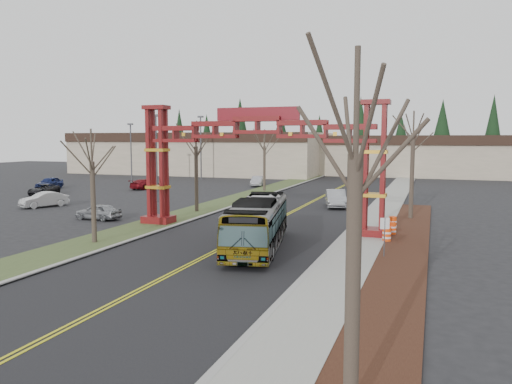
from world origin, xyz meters
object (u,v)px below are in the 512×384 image
at_px(street_sign, 385,229).
at_px(barrel_north, 393,224).
at_px(retail_building_west, 204,153).
at_px(light_pole_near, 156,152).
at_px(bare_tree_right_near, 356,156).
at_px(bare_tree_median_far, 264,147).
at_px(retail_building_east, 425,155).
at_px(bare_tree_median_mid, 196,147).
at_px(light_pole_mid, 131,149).
at_px(parked_car_near_b, 44,200).
at_px(parked_car_far_a, 257,181).
at_px(transit_bus, 258,224).
at_px(parked_car_mid_b, 49,183).
at_px(parked_car_mid_a, 145,184).
at_px(light_pole_far, 201,143).
at_px(bare_tree_right_far, 413,140).
at_px(gateway_arch, 258,145).
at_px(parked_car_near_c, 44,190).
at_px(parked_car_near_a, 98,212).
at_px(barrel_south, 387,235).
at_px(silver_sedan, 336,198).
at_px(barrel_mid, 392,229).
at_px(bare_tree_median_near, 92,162).

distance_m(street_sign, barrel_north, 8.63).
distance_m(retail_building_west, light_pole_near, 45.00).
distance_m(bare_tree_right_near, barrel_north, 25.41).
distance_m(bare_tree_median_far, street_sign, 35.52).
height_order(retail_building_west, retail_building_east, retail_building_west).
distance_m(bare_tree_median_mid, light_pole_mid, 30.08).
height_order(parked_car_near_b, parked_car_far_a, parked_car_near_b).
relative_size(transit_bus, bare_tree_median_far, 1.41).
distance_m(retail_building_west, bare_tree_right_near, 85.79).
bearing_deg(parked_car_mid_b, street_sign, -39.78).
bearing_deg(barrel_north, parked_car_mid_a, 148.90).
height_order(light_pole_near, barrel_north, light_pole_near).
bearing_deg(light_pole_far, bare_tree_right_far, -42.49).
distance_m(parked_car_far_a, bare_tree_right_near, 57.19).
bearing_deg(gateway_arch, light_pole_near, 142.41).
height_order(parked_car_near_c, parked_car_mid_b, parked_car_mid_b).
relative_size(retail_building_west, parked_car_far_a, 11.13).
distance_m(gateway_arch, light_pole_far, 45.54).
height_order(parked_car_near_a, light_pole_mid, light_pole_mid).
distance_m(parked_car_near_b, parked_car_mid_a, 17.88).
bearing_deg(parked_car_mid_a, barrel_north, 156.55).
bearing_deg(parked_car_far_a, barrel_south, -70.76).
xyz_separation_m(parked_car_near_b, bare_tree_right_far, (33.01, 4.03, 5.65)).
distance_m(parked_car_near_a, parked_car_far_a, 31.11).
bearing_deg(parked_car_far_a, bare_tree_median_mid, -95.44).
height_order(silver_sedan, parked_car_mid_b, silver_sedan).
distance_m(parked_car_mid_b, parked_car_far_a, 27.13).
height_order(parked_car_near_b, light_pole_mid, light_pole_mid).
bearing_deg(parked_car_near_c, gateway_arch, -37.09).
height_order(gateway_arch, bare_tree_right_far, gateway_arch).
height_order(silver_sedan, parked_car_near_a, silver_sedan).
distance_m(light_pole_near, barrel_south, 27.68).
relative_size(parked_car_near_c, light_pole_near, 0.50).
relative_size(bare_tree_median_far, bare_tree_right_far, 0.88).
height_order(parked_car_near_c, barrel_mid, parked_car_near_c).
relative_size(parked_car_near_a, light_pole_near, 0.43).
bearing_deg(parked_car_far_a, parked_car_mid_a, -157.09).
relative_size(parked_car_far_a, bare_tree_median_near, 0.59).
bearing_deg(parked_car_mid_b, bare_tree_right_near, -53.01).
bearing_deg(light_pole_far, transit_bus, -60.42).
bearing_deg(transit_bus, parked_car_mid_b, 135.42).
xyz_separation_m(silver_sedan, parked_car_far_a, (-13.99, 17.29, -0.14)).
height_order(parked_car_far_a, bare_tree_median_mid, bare_tree_median_mid).
bearing_deg(bare_tree_median_far, barrel_south, -57.36).
xyz_separation_m(bare_tree_right_near, street_sign, (-0.76, 16.22, -4.46)).
xyz_separation_m(parked_car_mid_b, barrel_south, (44.11, -19.99, -0.27)).
relative_size(transit_bus, parked_car_near_a, 2.81).
height_order(transit_bus, bare_tree_median_far, bare_tree_median_far).
bearing_deg(barrel_north, parked_car_near_b, 177.16).
relative_size(retail_building_west, barrel_south, 46.45).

